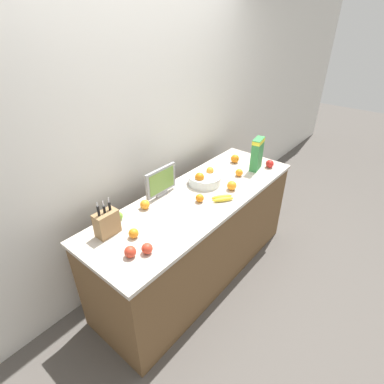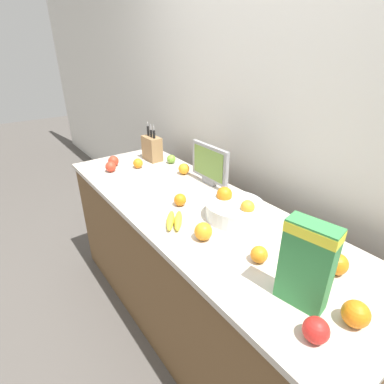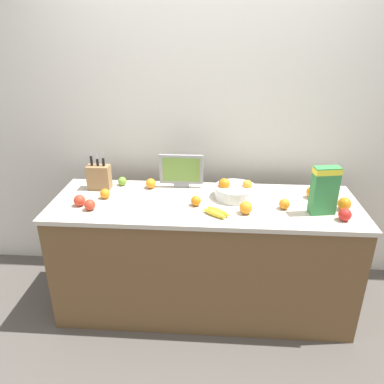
# 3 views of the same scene
# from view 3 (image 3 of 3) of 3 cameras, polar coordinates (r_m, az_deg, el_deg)

# --- Properties ---
(ground_plane) EXTENTS (14.00, 14.00, 0.00)m
(ground_plane) POSITION_cam_3_polar(r_m,az_deg,el_deg) (3.01, 1.70, -16.50)
(ground_plane) COLOR #514C47
(wall_back) EXTENTS (9.00, 0.06, 2.60)m
(wall_back) POSITION_cam_3_polar(r_m,az_deg,el_deg) (2.93, 2.49, 11.02)
(wall_back) COLOR silver
(wall_back) RESTS_ON ground_plane
(counter) EXTENTS (2.09, 0.70, 0.86)m
(counter) POSITION_cam_3_polar(r_m,az_deg,el_deg) (2.75, 1.81, -9.64)
(counter) COLOR brown
(counter) RESTS_ON ground_plane
(knife_block) EXTENTS (0.16, 0.09, 0.28)m
(knife_block) POSITION_cam_3_polar(r_m,az_deg,el_deg) (2.80, -13.98, 2.25)
(knife_block) COLOR #937047
(knife_block) RESTS_ON counter
(small_monitor) EXTENTS (0.32, 0.03, 0.25)m
(small_monitor) POSITION_cam_3_polar(r_m,az_deg,el_deg) (2.73, -1.64, 3.35)
(small_monitor) COLOR gray
(small_monitor) RESTS_ON counter
(cereal_box) EXTENTS (0.17, 0.10, 0.31)m
(cereal_box) POSITION_cam_3_polar(r_m,az_deg,el_deg) (2.46, 19.55, 0.49)
(cereal_box) COLOR #338442
(cereal_box) RESTS_ON counter
(fruit_bowl) EXTENTS (0.29, 0.29, 0.14)m
(fruit_bowl) POSITION_cam_3_polar(r_m,az_deg,el_deg) (2.61, 6.57, 0.16)
(fruit_bowl) COLOR silver
(fruit_bowl) RESTS_ON counter
(banana_bunch) EXTENTS (0.19, 0.17, 0.04)m
(banana_bunch) POSITION_cam_3_polar(r_m,az_deg,el_deg) (2.37, 3.73, -3.11)
(banana_bunch) COLOR yellow
(banana_bunch) RESTS_ON counter
(apple_front) EXTENTS (0.08, 0.08, 0.08)m
(apple_front) POSITION_cam_3_polar(r_m,az_deg,el_deg) (2.47, 22.27, -3.21)
(apple_front) COLOR red
(apple_front) RESTS_ON counter
(apple_rightmost) EXTENTS (0.06, 0.06, 0.06)m
(apple_rightmost) POSITION_cam_3_polar(r_m,az_deg,el_deg) (2.84, -10.57, 1.64)
(apple_rightmost) COLOR #6B9E33
(apple_rightmost) RESTS_ON counter
(apple_middle) EXTENTS (0.07, 0.07, 0.07)m
(apple_middle) POSITION_cam_3_polar(r_m,az_deg,el_deg) (2.50, -15.32, -1.90)
(apple_middle) COLOR red
(apple_middle) RESTS_ON counter
(apple_leftmost) EXTENTS (0.08, 0.08, 0.08)m
(apple_leftmost) POSITION_cam_3_polar(r_m,az_deg,el_deg) (2.58, -16.78, -1.23)
(apple_leftmost) COLOR red
(apple_leftmost) RESTS_ON counter
(orange_mid_right) EXTENTS (0.07, 0.07, 0.07)m
(orange_mid_right) POSITION_cam_3_polar(r_m,az_deg,el_deg) (2.48, 0.59, -1.35)
(orange_mid_right) COLOR orange
(orange_mid_right) RESTS_ON counter
(orange_by_cereal) EXTENTS (0.08, 0.08, 0.08)m
(orange_by_cereal) POSITION_cam_3_polar(r_m,az_deg,el_deg) (2.71, 17.89, -0.03)
(orange_by_cereal) COLOR orange
(orange_by_cereal) RESTS_ON counter
(orange_front_center) EXTENTS (0.07, 0.07, 0.07)m
(orange_front_center) POSITION_cam_3_polar(r_m,az_deg,el_deg) (2.65, -13.11, -0.25)
(orange_front_center) COLOR orange
(orange_front_center) RESTS_ON counter
(orange_near_bowl) EXTENTS (0.07, 0.07, 0.07)m
(orange_near_bowl) POSITION_cam_3_polar(r_m,az_deg,el_deg) (2.50, 13.90, -1.78)
(orange_near_bowl) COLOR orange
(orange_near_bowl) RESTS_ON counter
(orange_front_left) EXTENTS (0.07, 0.07, 0.07)m
(orange_front_left) POSITION_cam_3_polar(r_m,az_deg,el_deg) (2.76, -6.30, 1.31)
(orange_front_left) COLOR orange
(orange_front_left) RESTS_ON counter
(orange_mid_left) EXTENTS (0.09, 0.09, 0.09)m
(orange_mid_left) POSITION_cam_3_polar(r_m,az_deg,el_deg) (2.61, 22.20, -1.68)
(orange_mid_left) COLOR orange
(orange_mid_left) RESTS_ON counter
(orange_back_center) EXTENTS (0.08, 0.08, 0.08)m
(orange_back_center) POSITION_cam_3_polar(r_m,az_deg,el_deg) (2.39, 8.21, -2.38)
(orange_back_center) COLOR orange
(orange_back_center) RESTS_ON counter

